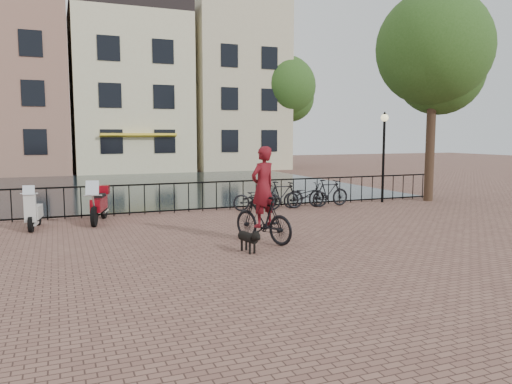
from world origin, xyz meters
name	(u,v)px	position (x,y,z in m)	size (l,w,h in m)	color
ground	(311,267)	(0.00, 0.00, 0.00)	(100.00, 100.00, 0.00)	brown
canal_water	(154,186)	(0.00, 17.30, 0.00)	(20.00, 20.00, 0.00)	black
railing	(203,197)	(0.00, 8.00, 0.50)	(20.00, 0.05, 1.02)	black
canal_house_left	(9,80)	(-7.50, 30.00, 6.40)	(7.50, 9.00, 12.80)	#936755
canal_house_mid	(128,91)	(0.50, 30.00, 5.90)	(8.00, 9.50, 11.80)	beige
canal_house_right	(230,85)	(8.50, 30.00, 6.65)	(7.00, 9.00, 13.30)	#C0B28E
tree_near_right	(434,49)	(9.20, 7.30, 5.97)	(4.48, 4.48, 8.24)	black
tree_far_right	(285,87)	(12.00, 27.00, 6.35)	(4.76, 4.76, 8.76)	black
lamp_post	(384,142)	(7.20, 7.60, 2.38)	(0.30, 0.30, 3.45)	black
cyclist	(263,200)	(0.00, 2.55, 1.05)	(1.30, 2.08, 2.76)	black
dog	(248,240)	(-0.72, 1.69, 0.27)	(0.39, 0.84, 0.54)	black
motorcycle	(99,200)	(-3.53, 6.96, 0.69)	(0.96, 1.98, 1.38)	maroon
scooter	(34,206)	(-5.31, 6.60, 0.66)	(0.59, 1.46, 1.32)	beige
parked_bike_0	(257,198)	(1.80, 7.40, 0.45)	(0.60, 1.72, 0.90)	black
parked_bike_1	(282,195)	(2.75, 7.40, 0.50)	(0.47, 1.66, 1.00)	black
parked_bike_2	(306,195)	(3.70, 7.40, 0.45)	(0.60, 1.72, 0.90)	black
parked_bike_3	(328,193)	(4.65, 7.40, 0.50)	(0.47, 1.66, 1.00)	black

